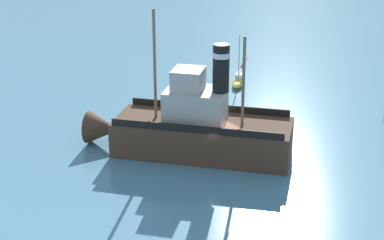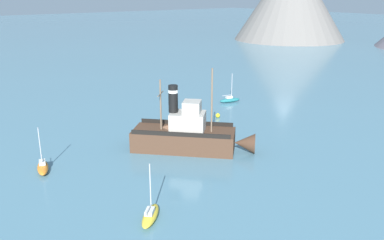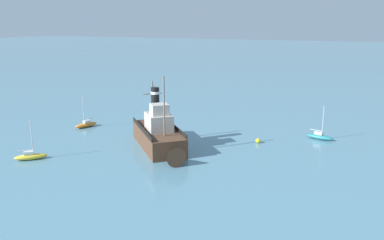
{
  "view_description": "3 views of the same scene",
  "coord_description": "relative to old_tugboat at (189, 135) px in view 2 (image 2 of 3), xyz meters",
  "views": [
    {
      "loc": [
        -28.97,
        21.41,
        16.91
      ],
      "look_at": [
        2.52,
        0.25,
        2.15
      ],
      "focal_mm": 55.0,
      "sensor_mm": 36.0,
      "label": 1
    },
    {
      "loc": [
        37.5,
        -27.16,
        18.12
      ],
      "look_at": [
        -0.1,
        2.59,
        2.81
      ],
      "focal_mm": 38.0,
      "sensor_mm": 36.0,
      "label": 2
    },
    {
      "loc": [
        46.82,
        25.2,
        16.38
      ],
      "look_at": [
        -1.17,
        3.88,
        3.46
      ],
      "focal_mm": 38.0,
      "sensor_mm": 36.0,
      "label": 3
    }
  ],
  "objects": [
    {
      "name": "mooring_buoy",
      "position": [
        -7.44,
        11.3,
        -1.5
      ],
      "size": [
        0.66,
        0.66,
        0.66
      ],
      "primitive_type": "sphere",
      "color": "yellow",
      "rests_on": "ground"
    },
    {
      "name": "sailboat_orange",
      "position": [
        -4.83,
        -15.74,
        -1.4
      ],
      "size": [
        3.95,
        2.24,
        4.9
      ],
      "color": "orange",
      "rests_on": "ground"
    },
    {
      "name": "sailboat_yellow",
      "position": [
        10.33,
        -12.07,
        -1.4
      ],
      "size": [
        3.42,
        3.51,
        4.9
      ],
      "color": "gold",
      "rests_on": "ground"
    },
    {
      "name": "old_tugboat",
      "position": [
        0.0,
        0.0,
        0.0
      ],
      "size": [
        12.86,
        12.26,
        9.9
      ],
      "color": "#4C3323",
      "rests_on": "ground"
    },
    {
      "name": "sailboat_teal",
      "position": [
        -12.73,
        18.78,
        -1.4
      ],
      "size": [
        1.98,
        3.95,
        4.9
      ],
      "color": "#23757A",
      "rests_on": "ground"
    },
    {
      "name": "ground_plane",
      "position": [
        -1.86,
        -0.54,
        -1.83
      ],
      "size": [
        600.0,
        600.0,
        0.0
      ],
      "primitive_type": "plane",
      "color": "teal"
    }
  ]
}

